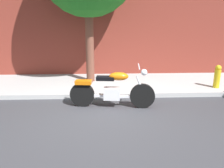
# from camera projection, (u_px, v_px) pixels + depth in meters

# --- Properties ---
(ground_plane) EXTENTS (60.00, 60.00, 0.00)m
(ground_plane) POSITION_uv_depth(u_px,v_px,m) (103.00, 114.00, 5.71)
(ground_plane) COLOR #38383D
(sidewalk) EXTENTS (21.07, 2.76, 0.14)m
(sidewalk) POSITION_uv_depth(u_px,v_px,m) (103.00, 84.00, 8.19)
(sidewalk) COLOR #ABABAB
(sidewalk) RESTS_ON ground
(motorcycle) EXTENTS (2.32, 0.71, 1.17)m
(motorcycle) POSITION_uv_depth(u_px,v_px,m) (112.00, 90.00, 6.08)
(motorcycle) COLOR black
(motorcycle) RESTS_ON ground
(fire_hydrant) EXTENTS (0.20, 0.20, 0.91)m
(fire_hydrant) POSITION_uv_depth(u_px,v_px,m) (217.00, 78.00, 7.44)
(fire_hydrant) COLOR gold
(fire_hydrant) RESTS_ON ground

